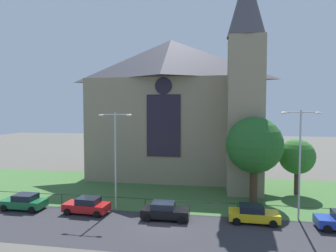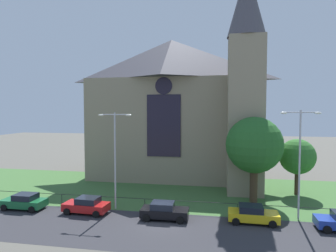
{
  "view_description": "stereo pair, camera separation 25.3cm",
  "coord_description": "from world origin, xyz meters",
  "px_view_note": "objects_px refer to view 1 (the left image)",
  "views": [
    {
      "loc": [
        4.63,
        -24.52,
        9.66
      ],
      "look_at": [
        -0.88,
        8.0,
        7.89
      ],
      "focal_mm": 31.18,
      "sensor_mm": 36.0,
      "label": 1
    },
    {
      "loc": [
        4.88,
        -24.47,
        9.66
      ],
      "look_at": [
        -0.88,
        8.0,
        7.89
      ],
      "focal_mm": 31.18,
      "sensor_mm": 36.0,
      "label": 2
    }
  ],
  "objects_px": {
    "tree_right_far": "(297,157)",
    "parked_car_red": "(87,205)",
    "tree_right_near": "(254,145)",
    "parked_car_green": "(24,202)",
    "church_building": "(175,106)",
    "parked_car_yellow": "(253,214)",
    "parked_car_black": "(165,211)",
    "streetlamp_far": "(300,152)",
    "streetlamp_near": "(115,149)"
  },
  "relations": [
    {
      "from": "parked_car_black",
      "to": "parked_car_yellow",
      "type": "xyz_separation_m",
      "value": [
        7.63,
        0.52,
        0.0
      ]
    },
    {
      "from": "tree_right_near",
      "to": "parked_car_red",
      "type": "height_order",
      "value": "tree_right_near"
    },
    {
      "from": "parked_car_red",
      "to": "tree_right_near",
      "type": "bearing_deg",
      "value": -155.74
    },
    {
      "from": "tree_right_near",
      "to": "parked_car_green",
      "type": "height_order",
      "value": "tree_right_near"
    },
    {
      "from": "streetlamp_far",
      "to": "parked_car_yellow",
      "type": "distance_m",
      "value": 6.8
    },
    {
      "from": "parked_car_yellow",
      "to": "tree_right_far",
      "type": "bearing_deg",
      "value": 59.58
    },
    {
      "from": "tree_right_near",
      "to": "parked_car_green",
      "type": "xyz_separation_m",
      "value": [
        -22.39,
        -6.24,
        -5.27
      ]
    },
    {
      "from": "streetlamp_near",
      "to": "streetlamp_far",
      "type": "bearing_deg",
      "value": -0.0
    },
    {
      "from": "church_building",
      "to": "streetlamp_near",
      "type": "xyz_separation_m",
      "value": [
        -3.71,
        -15.3,
        -4.37
      ]
    },
    {
      "from": "church_building",
      "to": "tree_right_near",
      "type": "bearing_deg",
      "value": -47.29
    },
    {
      "from": "tree_right_far",
      "to": "parked_car_red",
      "type": "relative_size",
      "value": 1.5
    },
    {
      "from": "church_building",
      "to": "tree_right_near",
      "type": "relative_size",
      "value": 2.88
    },
    {
      "from": "church_building",
      "to": "tree_right_far",
      "type": "distance_m",
      "value": 17.66
    },
    {
      "from": "tree_right_near",
      "to": "tree_right_far",
      "type": "bearing_deg",
      "value": 35.5
    },
    {
      "from": "parked_car_black",
      "to": "parked_car_yellow",
      "type": "height_order",
      "value": "same"
    },
    {
      "from": "tree_right_near",
      "to": "parked_car_yellow",
      "type": "relative_size",
      "value": 2.13
    },
    {
      "from": "streetlamp_near",
      "to": "streetlamp_far",
      "type": "distance_m",
      "value": 16.94
    },
    {
      "from": "streetlamp_far",
      "to": "church_building",
      "type": "bearing_deg",
      "value": 130.84
    },
    {
      "from": "tree_right_near",
      "to": "parked_car_red",
      "type": "relative_size",
      "value": 2.11
    },
    {
      "from": "tree_right_far",
      "to": "parked_car_black",
      "type": "distance_m",
      "value": 17.34
    },
    {
      "from": "tree_right_far",
      "to": "parked_car_red",
      "type": "distance_m",
      "value": 23.56
    },
    {
      "from": "church_building",
      "to": "tree_right_far",
      "type": "height_order",
      "value": "church_building"
    },
    {
      "from": "tree_right_far",
      "to": "parked_car_yellow",
      "type": "height_order",
      "value": "tree_right_far"
    },
    {
      "from": "parked_car_green",
      "to": "parked_car_red",
      "type": "bearing_deg",
      "value": -179.93
    },
    {
      "from": "tree_right_far",
      "to": "tree_right_near",
      "type": "bearing_deg",
      "value": -144.5
    },
    {
      "from": "streetlamp_near",
      "to": "streetlamp_far",
      "type": "height_order",
      "value": "streetlamp_far"
    },
    {
      "from": "parked_car_green",
      "to": "parked_car_red",
      "type": "relative_size",
      "value": 0.98
    },
    {
      "from": "tree_right_far",
      "to": "church_building",
      "type": "bearing_deg",
      "value": 155.08
    },
    {
      "from": "streetlamp_far",
      "to": "parked_car_green",
      "type": "relative_size",
      "value": 2.31
    },
    {
      "from": "tree_right_far",
      "to": "parked_car_green",
      "type": "xyz_separation_m",
      "value": [
        -27.59,
        -9.95,
        -3.62
      ]
    },
    {
      "from": "parked_car_red",
      "to": "parked_car_black",
      "type": "relative_size",
      "value": 1.01
    },
    {
      "from": "church_building",
      "to": "streetlamp_near",
      "type": "relative_size",
      "value": 2.75
    },
    {
      "from": "tree_right_far",
      "to": "streetlamp_near",
      "type": "relative_size",
      "value": 0.68
    },
    {
      "from": "tree_right_near",
      "to": "parked_car_black",
      "type": "bearing_deg",
      "value": -142.27
    },
    {
      "from": "streetlamp_far",
      "to": "parked_car_red",
      "type": "distance_m",
      "value": 19.96
    },
    {
      "from": "parked_car_red",
      "to": "parked_car_yellow",
      "type": "xyz_separation_m",
      "value": [
        15.12,
        0.28,
        0.0
      ]
    },
    {
      "from": "tree_right_near",
      "to": "tree_right_far",
      "type": "height_order",
      "value": "tree_right_near"
    },
    {
      "from": "streetlamp_near",
      "to": "parked_car_black",
      "type": "bearing_deg",
      "value": -19.84
    },
    {
      "from": "tree_right_near",
      "to": "parked_car_yellow",
      "type": "bearing_deg",
      "value": -96.99
    },
    {
      "from": "church_building",
      "to": "parked_car_red",
      "type": "xyz_separation_m",
      "value": [
        -5.95,
        -16.96,
        -9.53
      ]
    },
    {
      "from": "church_building",
      "to": "parked_car_yellow",
      "type": "height_order",
      "value": "church_building"
    },
    {
      "from": "tree_right_near",
      "to": "parked_car_green",
      "type": "bearing_deg",
      "value": -164.42
    },
    {
      "from": "tree_right_far",
      "to": "streetlamp_far",
      "type": "xyz_separation_m",
      "value": [
        -1.87,
        -8.28,
        1.67
      ]
    },
    {
      "from": "tree_right_far",
      "to": "parked_car_black",
      "type": "bearing_deg",
      "value": -143.11
    },
    {
      "from": "church_building",
      "to": "parked_car_yellow",
      "type": "xyz_separation_m",
      "value": [
        9.17,
        -16.68,
        -9.53
      ]
    },
    {
      "from": "parked_car_red",
      "to": "streetlamp_far",
      "type": "bearing_deg",
      "value": -172.27
    },
    {
      "from": "tree_right_near",
      "to": "parked_car_yellow",
      "type": "xyz_separation_m",
      "value": [
        -0.73,
        -5.95,
        -5.27
      ]
    },
    {
      "from": "church_building",
      "to": "tree_right_far",
      "type": "xyz_separation_m",
      "value": [
        15.1,
        -7.01,
        -5.91
      ]
    },
    {
      "from": "parked_car_green",
      "to": "parked_car_black",
      "type": "xyz_separation_m",
      "value": [
        14.02,
        -0.23,
        0.0
      ]
    },
    {
      "from": "church_building",
      "to": "tree_right_near",
      "type": "height_order",
      "value": "church_building"
    }
  ]
}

